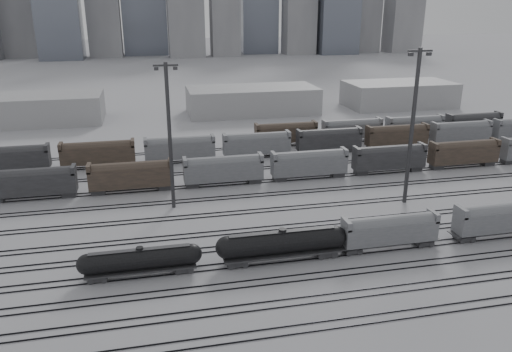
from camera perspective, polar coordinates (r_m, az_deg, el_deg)
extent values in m
plane|color=#B2B2B7|center=(69.14, 8.02, -9.38)|extent=(900.00, 900.00, 0.00)
cube|color=black|center=(57.66, 13.24, -16.03)|extent=(220.00, 0.07, 0.16)
cube|color=black|center=(58.71, 12.63, -15.27)|extent=(220.00, 0.07, 0.16)
cube|color=black|center=(61.39, 11.22, -13.49)|extent=(220.00, 0.07, 0.16)
cube|color=black|center=(62.50, 10.69, -12.81)|extent=(220.00, 0.07, 0.16)
cube|color=black|center=(65.29, 9.47, -11.23)|extent=(220.00, 0.07, 0.16)
cube|color=black|center=(66.44, 9.01, -10.62)|extent=(220.00, 0.07, 0.16)
cube|color=black|center=(69.33, 7.95, -9.22)|extent=(220.00, 0.07, 0.16)
cube|color=black|center=(70.51, 7.54, -8.68)|extent=(220.00, 0.07, 0.16)
cube|color=black|center=(73.49, 6.61, -7.42)|extent=(220.00, 0.07, 0.16)
cube|color=black|center=(74.70, 6.25, -6.95)|extent=(220.00, 0.07, 0.16)
cube|color=black|center=(77.75, 5.42, -5.82)|extent=(220.00, 0.07, 0.16)
cube|color=black|center=(78.99, 5.11, -5.40)|extent=(220.00, 0.07, 0.16)
cube|color=black|center=(83.85, 3.98, -3.86)|extent=(220.00, 0.07, 0.16)
cube|color=black|center=(85.11, 3.71, -3.49)|extent=(220.00, 0.07, 0.16)
cube|color=black|center=(90.08, 2.73, -2.16)|extent=(220.00, 0.07, 0.16)
cube|color=black|center=(91.37, 2.50, -1.84)|extent=(220.00, 0.07, 0.16)
cube|color=black|center=(96.41, 1.65, -0.68)|extent=(220.00, 0.07, 0.16)
cube|color=black|center=(97.72, 1.45, -0.40)|extent=(220.00, 0.07, 0.16)
cube|color=black|center=(103.76, 0.59, 0.79)|extent=(220.00, 0.07, 0.16)
cube|color=black|center=(105.09, 0.41, 1.03)|extent=(220.00, 0.07, 0.16)
cube|color=black|center=(111.19, -0.34, 2.06)|extent=(220.00, 0.07, 0.16)
cube|color=black|center=(112.54, -0.50, 2.27)|extent=(220.00, 0.07, 0.16)
cube|color=black|center=(118.70, -1.15, 3.17)|extent=(220.00, 0.07, 0.16)
cube|color=black|center=(120.06, -1.29, 3.36)|extent=(220.00, 0.07, 0.16)
cube|color=#272629|center=(66.52, -17.63, -10.92)|extent=(2.32, 1.87, 0.62)
cube|color=#272629|center=(66.16, -8.24, -10.31)|extent=(2.32, 1.87, 0.62)
cube|color=#272629|center=(65.91, -12.97, -10.31)|extent=(13.82, 2.41, 0.22)
cylinder|color=black|center=(65.23, -13.07, -9.22)|extent=(12.93, 2.59, 2.59)
sphere|color=black|center=(65.77, -18.77, -9.55)|extent=(2.59, 2.59, 2.59)
sphere|color=black|center=(65.33, -7.34, -8.80)|extent=(2.59, 2.59, 2.59)
cylinder|color=black|center=(64.57, -13.16, -8.10)|extent=(0.89, 0.89, 0.45)
cube|color=#272629|center=(64.62, -13.16, -8.17)|extent=(12.48, 0.80, 0.05)
cube|color=#272629|center=(66.82, -2.21, -9.71)|extent=(2.68, 2.17, 0.72)
cube|color=#272629|center=(69.77, 7.95, -8.57)|extent=(2.68, 2.17, 0.72)
cube|color=#272629|center=(67.79, 2.99, -8.78)|extent=(15.99, 2.79, 0.26)
cylinder|color=black|center=(67.03, 3.02, -7.53)|extent=(14.96, 2.99, 2.99)
sphere|color=black|center=(65.61, -3.36, -8.16)|extent=(2.99, 2.99, 2.99)
sphere|color=black|center=(69.23, 9.04, -6.85)|extent=(2.99, 2.99, 2.99)
cylinder|color=black|center=(66.30, 3.04, -6.26)|extent=(1.03, 1.03, 0.52)
cube|color=#272629|center=(66.35, 3.04, -6.34)|extent=(14.45, 0.93, 0.06)
cube|color=#272629|center=(71.15, 10.92, -8.23)|extent=(2.36, 1.91, 0.64)
cube|color=#272629|center=(75.87, 18.57, -7.13)|extent=(2.36, 1.91, 0.64)
cube|color=slate|center=(72.43, 15.02, -6.17)|extent=(13.62, 2.72, 2.90)
cylinder|color=slate|center=(71.98, 15.09, -5.38)|extent=(12.35, 2.63, 2.63)
cube|color=slate|center=(69.04, 10.29, -5.43)|extent=(0.64, 2.72, 1.27)
cube|color=slate|center=(74.82, 19.61, -4.30)|extent=(0.64, 2.72, 1.27)
cone|color=#272629|center=(73.18, 14.90, -7.42)|extent=(2.18, 2.18, 0.82)
cube|color=#272629|center=(79.28, 22.68, -6.46)|extent=(2.47, 1.99, 0.66)
cube|color=slate|center=(81.72, 26.18, -4.50)|extent=(14.23, 2.85, 3.04)
cylinder|color=slate|center=(81.30, 26.29, -3.77)|extent=(12.90, 2.75, 2.75)
cube|color=slate|center=(77.05, 22.38, -3.80)|extent=(0.66, 2.85, 1.33)
cone|color=#272629|center=(82.42, 25.99, -5.68)|extent=(2.28, 2.28, 0.85)
cylinder|color=#333335|center=(82.14, -9.82, 4.28)|extent=(0.62, 0.62, 24.20)
cube|color=#333335|center=(79.99, -10.30, 12.34)|extent=(3.87, 0.29, 0.29)
cube|color=#333335|center=(80.01, -11.34, 11.93)|extent=(0.68, 0.48, 0.48)
cube|color=#333335|center=(80.12, -9.22, 12.06)|extent=(0.68, 0.48, 0.48)
cylinder|color=#333335|center=(86.89, 17.40, 5.18)|extent=(0.67, 0.67, 26.22)
cube|color=#333335|center=(84.92, 18.26, 13.44)|extent=(4.19, 0.31, 0.31)
cube|color=#333335|center=(84.19, 17.27, 13.13)|extent=(0.73, 0.52, 0.52)
cube|color=#333335|center=(85.76, 19.15, 13.04)|extent=(0.73, 0.52, 0.52)
cube|color=#272629|center=(95.85, -24.25, -0.83)|extent=(15.00, 3.00, 5.60)
cube|color=brown|center=(93.65, -14.07, -0.11)|extent=(15.00, 3.00, 5.60)
cube|color=slate|center=(94.51, -3.74, 0.62)|extent=(15.00, 3.00, 5.60)
cube|color=slate|center=(98.34, 6.10, 1.30)|extent=(15.00, 3.00, 5.60)
cube|color=#272629|center=(104.82, 14.96, 1.88)|extent=(15.00, 3.00, 5.60)
cube|color=brown|center=(113.50, 22.63, 2.34)|extent=(15.00, 3.00, 5.60)
cube|color=#272629|center=(112.33, -26.24, 1.66)|extent=(15.00, 3.00, 5.60)
cube|color=brown|center=(109.38, -17.60, 2.34)|extent=(15.00, 3.00, 5.60)
cube|color=slate|center=(109.03, -8.69, 2.98)|extent=(15.00, 3.00, 5.60)
cube|color=slate|center=(111.30, 0.08, 3.54)|extent=(15.00, 3.00, 5.60)
cube|color=#272629|center=(116.05, 8.32, 3.99)|extent=(15.00, 3.00, 5.60)
cube|color=brown|center=(122.98, 15.79, 4.33)|extent=(15.00, 3.00, 5.60)
cube|color=slate|center=(131.76, 22.36, 4.57)|extent=(15.00, 3.00, 5.60)
cube|color=brown|center=(120.93, 3.44, 4.78)|extent=(15.00, 3.00, 5.60)
cube|color=slate|center=(126.53, 10.90, 5.12)|extent=(15.00, 3.00, 5.60)
cube|color=slate|center=(134.06, 17.63, 5.35)|extent=(15.00, 3.00, 5.60)
cube|color=#272629|center=(143.23, 23.58, 5.49)|extent=(15.00, 3.00, 5.60)
cube|color=#AEAEB0|center=(158.89, -26.15, 6.79)|extent=(50.00, 18.00, 8.00)
cube|color=#AEAEB0|center=(157.67, -0.43, 8.66)|extent=(40.00, 18.00, 8.00)
cube|color=#AEAEB0|center=(174.88, 16.01, 8.98)|extent=(35.00, 18.00, 8.00)
cube|color=#969699|center=(344.59, -25.61, 15.45)|extent=(22.00, 17.60, 42.00)
cube|color=#969699|center=(337.50, -17.06, 16.92)|extent=(20.00, 16.00, 48.00)
cube|color=#969699|center=(337.72, -8.24, 18.54)|extent=(22.00, 17.60, 60.00)
cube|color=#969699|center=(340.92, -3.78, 16.84)|extent=(18.00, 14.40, 38.00)
cube|color=#969699|center=(351.95, 4.67, 17.47)|extent=(20.00, 16.00, 45.00)
cube|color=#969699|center=(369.66, 12.43, 16.80)|extent=(18.00, 14.40, 40.00)
cube|color=#969699|center=(380.48, 16.09, 17.48)|extent=(22.00, 17.60, 52.00)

